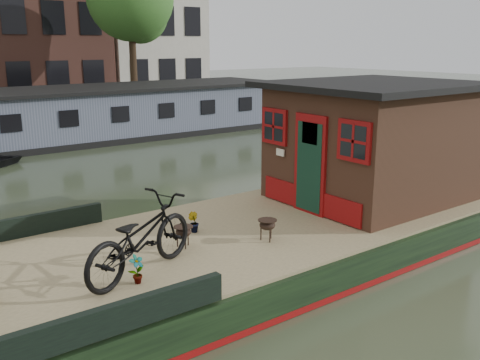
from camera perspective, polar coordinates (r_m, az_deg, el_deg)
ground at (r=10.37m, az=5.52°, el=-7.31°), size 120.00×120.00×0.00m
houseboat_hull at (r=9.49m, az=-0.48°, el=-7.59°), size 14.01×4.02×0.60m
houseboat_deck at (r=10.16m, az=5.60°, el=-4.03°), size 11.80×3.80×0.05m
bow_bulwark at (r=7.84m, az=-23.40°, el=-9.33°), size 3.00×4.00×0.35m
cabin at (r=11.41m, az=13.95°, el=4.14°), size 4.00×3.50×2.42m
bicycle at (r=7.61m, az=-10.62°, el=-6.05°), size 2.21×1.45×1.10m
potted_plant_a at (r=7.45m, az=-10.94°, el=-9.35°), size 0.24×0.19×0.41m
potted_plant_b at (r=9.28m, az=-5.00°, el=-4.51°), size 0.21×0.23×0.35m
brazier_front at (r=8.87m, az=2.93°, el=-5.34°), size 0.42×0.42×0.36m
brazier_rear at (r=8.62m, az=-6.04°, el=-6.03°), size 0.43×0.43×0.35m
far_houseboat at (r=22.27m, az=-19.46°, el=6.19°), size 20.40×4.40×2.11m
quay at (r=28.56m, az=-23.38°, el=6.41°), size 60.00×6.00×0.90m
tree_right at (r=29.15m, az=-11.41°, el=18.16°), size 4.40×4.40×7.40m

